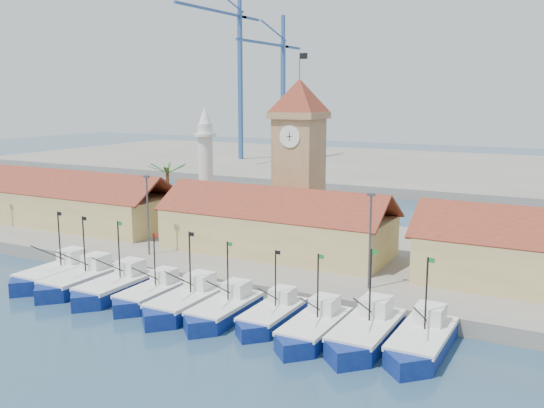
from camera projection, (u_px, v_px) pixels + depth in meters
The scene contains 21 objects.
ground at pixel (169, 319), 52.83m from camera, with size 400.00×400.00×0.00m, color navy.
quay at pixel (291, 250), 73.53m from camera, with size 140.00×32.00×1.50m, color gray.
terminal at pixel (447, 171), 148.13m from camera, with size 240.00×80.00×2.00m, color gray.
boat_0 at pixel (54, 275), 62.90m from camera, with size 3.78×10.36×7.84m.
boat_1 at pixel (79, 282), 60.78m from camera, with size 3.75×10.28×7.78m.
boat_2 at pixel (114, 288), 58.74m from camera, with size 3.72×10.20×7.72m.
boat_3 at pixel (150, 296), 56.86m from camera, with size 3.35×9.17×6.94m.
boat_4 at pixel (185, 304), 54.34m from camera, with size 3.71×10.16×7.69m.
boat_5 at pixel (223, 311), 52.65m from camera, with size 3.47×9.51×7.20m.
boat_6 at pixel (271, 317), 51.43m from camera, with size 3.25×8.92×6.75m.
boat_7 at pixel (313, 330), 48.45m from camera, with size 3.49×9.56×7.24m.
boat_8 at pixel (365, 335), 47.28m from camera, with size 3.84×10.52×7.96m.
boat_9 at pixel (421, 344), 45.71m from camera, with size 3.73×10.21×7.73m.
hall_left at pixel (73, 206), 84.32m from camera, with size 31.20×10.13×7.61m.
hall_center at pixel (276, 230), 69.48m from camera, with size 27.04×10.13×7.61m.
clock_tower at pixel (299, 156), 73.27m from camera, with size 5.80×5.80×22.70m.
minaret at pixel (206, 166), 82.36m from camera, with size 3.00×3.00×16.30m.
palm_tree at pixel (168, 191), 83.56m from camera, with size 5.60×5.03×8.39m.
lamp_posts at pixel (244, 222), 61.86m from camera, with size 80.70×0.25×9.03m.
crane_blue_far at pixel (236, 62), 159.63m from camera, with size 1.00×38.01×45.73m.
crane_blue_near at pixel (280, 80), 161.44m from camera, with size 1.00×33.79×38.11m.
Camera 1 is at (31.58, -40.04, 19.30)m, focal length 40.00 mm.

